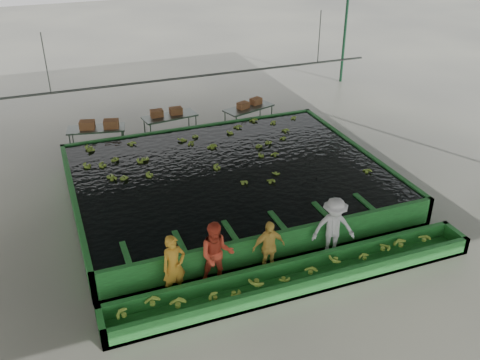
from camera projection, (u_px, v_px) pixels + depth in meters
name	position (u px, v px, depth m)	size (l,w,h in m)	color
ground	(246.00, 215.00, 16.64)	(80.00, 80.00, 0.00)	slate
shed_roof	(247.00, 57.00, 14.27)	(20.00, 22.00, 0.04)	gray
shed_posts	(246.00, 142.00, 15.46)	(20.00, 22.00, 5.00)	#143E25
flotation_tank	(229.00, 181.00, 17.66)	(10.00, 8.00, 0.90)	#22742B
tank_water	(229.00, 171.00, 17.47)	(9.70, 7.70, 0.00)	black
sorting_trough	(298.00, 277.00, 13.57)	(10.00, 1.00, 0.50)	#22742B
cableway_rail	(195.00, 77.00, 19.33)	(0.08, 0.08, 14.00)	#59605B
rail_hanger_left	(46.00, 63.00, 17.27)	(0.04, 0.04, 2.00)	#59605B
rail_hanger_right	(319.00, 37.00, 20.44)	(0.04, 0.04, 2.00)	#59605B
worker_a	(174.00, 266.00, 12.99)	(0.62, 0.41, 1.70)	gold
worker_b	(217.00, 255.00, 13.31)	(0.88, 0.69, 1.82)	#D8442A
worker_c	(269.00, 247.00, 13.82)	(0.90, 0.38, 1.54)	#F2C751
worker_d	(334.00, 228.00, 14.37)	(1.17, 0.67, 1.81)	silver
packing_table_left	(98.00, 140.00, 20.55)	(2.15, 0.86, 0.98)	#59605B
packing_table_mid	(170.00, 127.00, 21.67)	(2.15, 0.86, 0.98)	#59605B
packing_table_right	(249.00, 118.00, 22.52)	(2.14, 0.86, 0.98)	#59605B
box_stack_left	(100.00, 128.00, 20.30)	(1.45, 0.40, 0.31)	brown
box_stack_mid	(167.00, 115.00, 21.47)	(1.28, 0.35, 0.27)	brown
box_stack_right	(250.00, 106.00, 22.39)	(1.21, 0.34, 0.26)	brown
floating_bananas	(221.00, 160.00, 18.13)	(9.30, 6.34, 0.13)	#82A731
trough_bananas	(298.00, 272.00, 13.50)	(9.41, 0.63, 0.13)	#82A731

